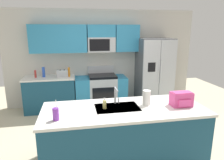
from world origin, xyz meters
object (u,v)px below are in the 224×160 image
Objects in this scene: range_oven at (101,91)px; backpack at (181,99)px; sink_faucet at (116,94)px; toaster at (62,73)px; bottle_orange at (69,72)px; paper_towel_roll at (147,98)px; bottle_blue at (44,72)px; refrigerator at (154,72)px; pepper_mill at (35,74)px; soap_dispenser at (105,104)px; drink_cup_purple at (56,114)px.

backpack reaches higher than range_oven.
toaster is at bearing 113.51° from sink_faucet.
paper_towel_roll is at bearing -61.39° from bottle_orange.
backpack is at bearing -46.18° from bottle_blue.
refrigerator is at bearing 77.87° from backpack.
pepper_mill is at bearing 136.43° from backpack.
toaster is (-2.46, 0.02, 0.07)m from refrigerator.
paper_towel_roll reaches higher than pepper_mill.
bottle_blue reaches higher than soap_dispenser.
bottle_blue is at bearing 128.45° from paper_towel_roll.
refrigerator is 2.47m from backpack.
sink_faucet reaches higher than paper_towel_roll.
backpack is (1.21, -0.11, 0.05)m from soap_dispenser.
drink_cup_purple is at bearing -174.57° from backpack.
pepper_mill is at bearing -170.23° from bottle_blue.
bottle_orange is 0.82× the size of drink_cup_purple.
bottle_blue reaches higher than paper_towel_roll.
pepper_mill is (-1.65, -0.00, 0.55)m from range_oven.
drink_cup_purple is (0.70, -2.66, -0.01)m from pepper_mill.
bottle_orange is (0.16, 0.01, 0.03)m from toaster.
refrigerator is at bearing -0.65° from bottle_orange.
paper_towel_roll is at bearing 2.70° from soap_dispenser.
toaster is 2.61m from drink_cup_purple.
range_oven is 5.37× the size of bottle_blue.
refrigerator is 2.88m from soap_dispenser.
toaster is 0.17m from bottle_orange.
range_oven is 0.74× the size of refrigerator.
pepper_mill is 0.66× the size of sink_faucet.
soap_dispenser is 0.68m from paper_towel_roll.
soap_dispenser is at bearing -142.87° from sink_faucet.
soap_dispenser is at bearing 174.92° from backpack.
soap_dispenser is (0.70, 0.29, -0.02)m from drink_cup_purple.
soap_dispenser is at bearing -63.43° from bottle_blue.
bottle_orange is (0.83, -0.04, 0.03)m from pepper_mill.
bottle_blue reaches higher than pepper_mill.
backpack is (1.00, -0.26, -0.05)m from sink_faucet.
toaster is 1.50× the size of pepper_mill.
bottle_blue is at bearing 116.57° from soap_dispenser.
toaster is 0.88× the size of backpack.
range_oven is 2.45m from paper_towel_roll.
paper_towel_roll is (-1.04, -2.27, 0.09)m from refrigerator.
sink_faucet is (1.41, -2.25, 0.04)m from bottle_blue.
sink_faucet is at bearing 37.13° from soap_dispenser.
sink_faucet reaches higher than pepper_mill.
refrigerator is at bearing 46.93° from drink_cup_purple.
bottle_orange is at bearing -3.00° from pepper_mill.
pepper_mill is (-3.13, 0.07, 0.07)m from refrigerator.
bottle_orange reaches higher than toaster.
backpack is (1.91, 0.18, 0.03)m from drink_cup_purple.
paper_towel_roll is 0.54m from backpack.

